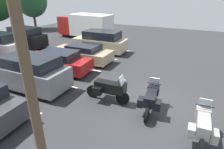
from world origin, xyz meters
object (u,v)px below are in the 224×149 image
(motorcycle_third, at_px, (203,125))
(utility_pole, at_px, (22,45))
(car_grey, at_px, (30,73))
(car_red, at_px, (57,61))
(car_tan, at_px, (82,53))
(car_far_black, at_px, (24,38))
(car_champagne, at_px, (101,42))
(motorcycle_touring, at_px, (151,98))
(motorcycle_second, at_px, (109,89))
(box_truck, at_px, (86,25))

(motorcycle_third, distance_m, utility_pole, 6.20)
(car_grey, relative_size, car_red, 0.91)
(car_red, xyz_separation_m, car_tan, (2.40, -0.40, -0.04))
(car_red, height_order, car_far_black, car_far_black)
(car_grey, bearing_deg, car_far_black, 50.31)
(motorcycle_third, xyz_separation_m, car_grey, (0.33, 8.59, 0.29))
(car_grey, height_order, car_champagne, car_grey)
(car_grey, xyz_separation_m, car_red, (2.57, 0.40, -0.24))
(motorcycle_touring, bearing_deg, car_grey, 96.32)
(motorcycle_third, height_order, car_far_black, car_far_black)
(motorcycle_touring, relative_size, motorcycle_second, 0.99)
(motorcycle_third, bearing_deg, utility_pole, 130.74)
(car_grey, height_order, car_far_black, car_far_black)
(motorcycle_touring, height_order, motorcycle_second, motorcycle_second)
(car_red, relative_size, car_far_black, 1.07)
(box_truck, height_order, utility_pole, utility_pole)
(car_grey, relative_size, box_truck, 0.68)
(motorcycle_second, bearing_deg, motorcycle_third, -103.31)
(car_grey, xyz_separation_m, car_far_black, (6.02, 7.25, 0.02))
(motorcycle_touring, height_order, car_far_black, car_far_black)
(utility_pole, bearing_deg, motorcycle_third, -49.26)
(motorcycle_touring, height_order, box_truck, box_truck)
(motorcycle_second, relative_size, motorcycle_third, 1.03)
(car_tan, bearing_deg, motorcycle_third, -121.67)
(car_far_black, bearing_deg, motorcycle_third, -111.83)
(car_far_black, bearing_deg, car_red, -116.69)
(car_red, distance_m, car_far_black, 7.67)
(car_grey, xyz_separation_m, car_tan, (4.97, 0.01, -0.27))
(car_grey, height_order, car_tan, car_grey)
(car_grey, distance_m, box_truck, 12.88)
(car_far_black, bearing_deg, car_champagne, -75.23)
(motorcycle_second, relative_size, car_grey, 0.51)
(car_champagne, bearing_deg, box_truck, 45.38)
(motorcycle_second, height_order, box_truck, box_truck)
(car_far_black, distance_m, box_truck, 6.82)
(car_tan, xyz_separation_m, box_truck, (7.17, 4.28, 0.78))
(motorcycle_third, bearing_deg, car_grey, 87.81)
(motorcycle_third, height_order, box_truck, box_truck)
(car_grey, bearing_deg, car_tan, 0.07)
(motorcycle_third, height_order, car_tan, motorcycle_third)
(car_champagne, bearing_deg, car_grey, -179.88)
(car_tan, relative_size, car_champagne, 1.00)
(car_champagne, bearing_deg, car_far_black, 104.77)
(motorcycle_second, height_order, motorcycle_third, motorcycle_second)
(car_tan, height_order, car_champagne, car_champagne)
(motorcycle_second, bearing_deg, motorcycle_touring, -88.17)
(motorcycle_second, bearing_deg, car_far_black, 65.36)
(car_tan, relative_size, car_far_black, 1.04)
(motorcycle_second, height_order, car_grey, car_grey)
(car_champagne, xyz_separation_m, box_truck, (4.22, 4.27, 0.53))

